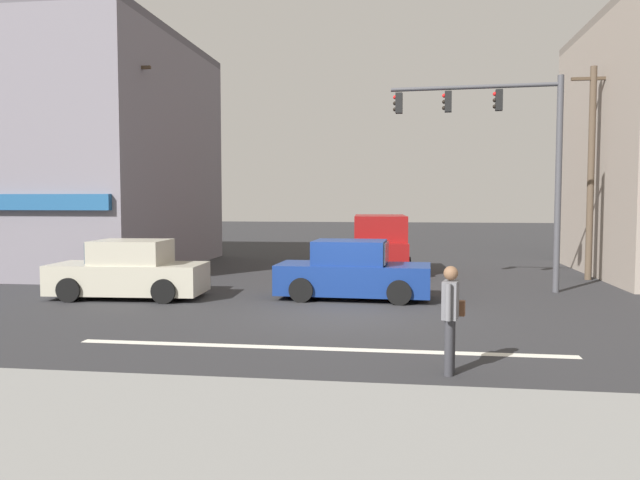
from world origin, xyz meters
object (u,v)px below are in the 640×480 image
at_px(sedan_waiting_far, 129,272).
at_px(pedestrian_foreground_with_bag, 451,313).
at_px(traffic_light_mast, 512,143).
at_px(sedan_crossing_leftbound, 353,272).
at_px(van_approaching_near, 380,246).
at_px(utility_pole_near_left, 132,164).
at_px(utility_pole_far_right, 591,170).

xyz_separation_m(sedan_waiting_far, pedestrian_foreground_with_bag, (8.16, -6.38, 0.24)).
bearing_deg(traffic_light_mast, sedan_crossing_leftbound, -155.41).
relative_size(sedan_crossing_leftbound, pedestrian_foreground_with_bag, 2.49).
distance_m(traffic_light_mast, van_approaching_near, 6.52).
xyz_separation_m(utility_pole_near_left, sedan_crossing_leftbound, (7.67, -3.15, -3.15)).
bearing_deg(traffic_light_mast, utility_pole_far_right, 44.74).
bearing_deg(utility_pole_far_right, utility_pole_near_left, -172.86).
relative_size(utility_pole_far_right, sedan_waiting_far, 1.68).
xyz_separation_m(traffic_light_mast, sedan_crossing_leftbound, (-4.42, -2.02, -3.59)).
height_order(traffic_light_mast, pedestrian_foreground_with_bag, traffic_light_mast).
relative_size(utility_pole_near_left, pedestrian_foreground_with_bag, 4.45).
bearing_deg(traffic_light_mast, utility_pole_near_left, 174.70).
bearing_deg(utility_pole_near_left, sedan_waiting_far, -67.23).
bearing_deg(sedan_waiting_far, traffic_light_mast, 14.70).
xyz_separation_m(utility_pole_far_right, pedestrian_foreground_with_bag, (-5.36, -12.14, -2.72)).
distance_m(traffic_light_mast, pedestrian_foreground_with_bag, 9.99).
relative_size(utility_pole_far_right, sedan_crossing_leftbound, 1.69).
xyz_separation_m(utility_pole_near_left, traffic_light_mast, (12.10, -1.12, 0.44)).
height_order(utility_pole_near_left, pedestrian_foreground_with_bag, utility_pole_near_left).
bearing_deg(sedan_waiting_far, sedan_crossing_leftbound, 6.81).
xyz_separation_m(utility_pole_near_left, pedestrian_foreground_with_bag, (9.78, -10.25, -2.91)).
relative_size(utility_pole_far_right, van_approaching_near, 1.50).
relative_size(traffic_light_mast, pedestrian_foreground_with_bag, 3.71).
bearing_deg(utility_pole_near_left, utility_pole_far_right, 7.14).
distance_m(utility_pole_near_left, pedestrian_foreground_with_bag, 14.46).
relative_size(sedan_waiting_far, pedestrian_foreground_with_bag, 2.50).
relative_size(traffic_light_mast, van_approaching_near, 1.32).
xyz_separation_m(traffic_light_mast, van_approaching_near, (-3.95, 4.00, -3.30)).
distance_m(utility_pole_far_right, sedan_crossing_leftbound, 9.49).
distance_m(sedan_waiting_far, van_approaching_near, 9.39).
distance_m(utility_pole_near_left, traffic_light_mast, 12.16).
height_order(utility_pole_near_left, sedan_crossing_leftbound, utility_pole_near_left).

